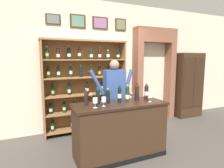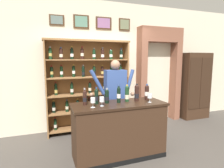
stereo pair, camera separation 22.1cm
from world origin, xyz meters
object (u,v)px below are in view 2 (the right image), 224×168
(tasting_bottle_rosso, at_px, (85,97))
(tasting_bottle_prosecco, at_px, (127,94))
(wine_shelf, at_px, (88,83))
(tasting_bottle_bianco, at_px, (96,96))
(tasting_bottle_vin_santo, at_px, (107,96))
(wine_glass_left, at_px, (93,101))
(tasting_bottle_riserva, at_px, (147,92))
(shopkeeper, at_px, (115,93))
(tasting_bottle_chianti, at_px, (119,94))
(wine_glass_center, at_px, (102,100))
(tasting_bottle_grappa, at_px, (137,93))
(side_cabinet, at_px, (195,86))
(tasting_counter, at_px, (119,130))
(wine_glass_right, at_px, (150,97))

(tasting_bottle_rosso, relative_size, tasting_bottle_prosecco, 0.94)
(wine_shelf, distance_m, tasting_bottle_bianco, 1.31)
(wine_shelf, xyz_separation_m, tasting_bottle_vin_santo, (0.03, -1.31, -0.06))
(wine_shelf, relative_size, wine_glass_left, 13.49)
(tasting_bottle_riserva, bearing_deg, tasting_bottle_bianco, 179.95)
(shopkeeper, bearing_deg, wine_glass_left, -133.40)
(tasting_bottle_chianti, bearing_deg, tasting_bottle_prosecco, 10.50)
(wine_glass_center, bearing_deg, tasting_bottle_grappa, 11.16)
(wine_shelf, distance_m, tasting_bottle_prosecco, 1.37)
(wine_glass_left, height_order, wine_glass_center, wine_glass_left)
(tasting_bottle_prosecco, bearing_deg, side_cabinet, 24.39)
(side_cabinet, relative_size, tasting_bottle_rosso, 6.61)
(tasting_bottle_rosso, relative_size, tasting_bottle_grappa, 0.91)
(side_cabinet, height_order, tasting_bottle_vin_santo, side_cabinet)
(tasting_bottle_vin_santo, bearing_deg, tasting_counter, -20.91)
(shopkeeper, distance_m, tasting_bottle_riserva, 0.65)
(shopkeeper, bearing_deg, tasting_bottle_bianco, -138.09)
(tasting_bottle_rosso, distance_m, wine_glass_center, 0.29)
(tasting_counter, relative_size, tasting_bottle_vin_santo, 6.15)
(tasting_bottle_vin_santo, xyz_separation_m, tasting_bottle_riserva, (0.78, 0.00, 0.02))
(wine_shelf, bearing_deg, tasting_counter, -80.69)
(wine_shelf, bearing_deg, tasting_bottle_rosso, -104.91)
(tasting_bottle_chianti, height_order, tasting_bottle_prosecco, tasting_bottle_chianti)
(tasting_bottle_bianco, relative_size, tasting_bottle_grappa, 0.93)
(wine_glass_right, bearing_deg, tasting_bottle_grappa, 133.01)
(tasting_bottle_rosso, bearing_deg, tasting_bottle_chianti, -2.37)
(wine_glass_center, bearing_deg, tasting_bottle_bianco, 105.20)
(tasting_bottle_chianti, xyz_separation_m, tasting_bottle_riserva, (0.57, 0.03, -0.00))
(wine_glass_left, bearing_deg, tasting_counter, 13.93)
(tasting_bottle_rosso, bearing_deg, tasting_bottle_grappa, -1.20)
(tasting_bottle_prosecco, height_order, tasting_bottle_riserva, tasting_bottle_prosecco)
(tasting_bottle_prosecco, height_order, wine_glass_center, tasting_bottle_prosecco)
(wine_glass_right, bearing_deg, tasting_bottle_riserva, 73.82)
(tasting_bottle_rosso, height_order, tasting_bottle_prosecco, tasting_bottle_prosecco)
(wine_glass_right, bearing_deg, shopkeeper, 120.79)
(tasting_bottle_chianti, relative_size, wine_glass_center, 2.10)
(shopkeeper, height_order, tasting_bottle_grappa, shopkeeper)
(tasting_counter, distance_m, tasting_bottle_grappa, 0.73)
(side_cabinet, height_order, tasting_bottle_chianti, side_cabinet)
(wine_shelf, bearing_deg, side_cabinet, -1.32)
(tasting_bottle_prosecco, bearing_deg, tasting_counter, -157.05)
(tasting_bottle_bianco, relative_size, wine_glass_left, 1.83)
(tasting_bottle_grappa, bearing_deg, wine_shelf, 113.93)
(tasting_bottle_vin_santo, bearing_deg, tasting_bottle_rosso, -179.50)
(shopkeeper, height_order, tasting_bottle_riserva, shopkeeper)
(tasting_bottle_bianco, bearing_deg, wine_glass_center, -74.80)
(tasting_counter, distance_m, tasting_bottle_riserva, 0.86)
(tasting_bottle_chianti, bearing_deg, tasting_bottle_grappa, 0.76)
(tasting_bottle_prosecco, distance_m, wine_glass_center, 0.54)
(tasting_bottle_vin_santo, relative_size, tasting_bottle_prosecco, 0.87)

